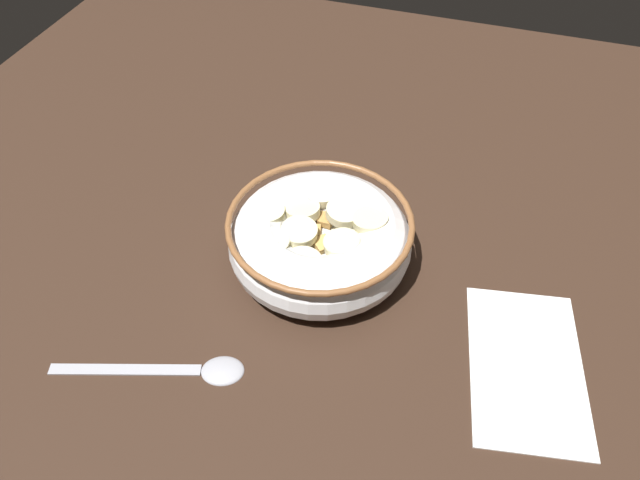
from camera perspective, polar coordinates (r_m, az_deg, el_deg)
name	(u,v)px	position (r cm, az deg, el deg)	size (l,w,h in cm)	color
ground_plane	(320,268)	(59.51, 0.00, -2.64)	(106.04, 106.04, 2.00)	#332116
cereal_bowl	(320,239)	(56.44, -0.02, 0.10)	(17.20, 17.20, 5.93)	white
spoon	(188,369)	(52.45, -12.35, -11.74)	(6.75, 16.07, 0.80)	#A5A5AD
folded_napkin	(526,366)	(54.44, 18.83, -11.12)	(15.56, 9.34, 0.30)	white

